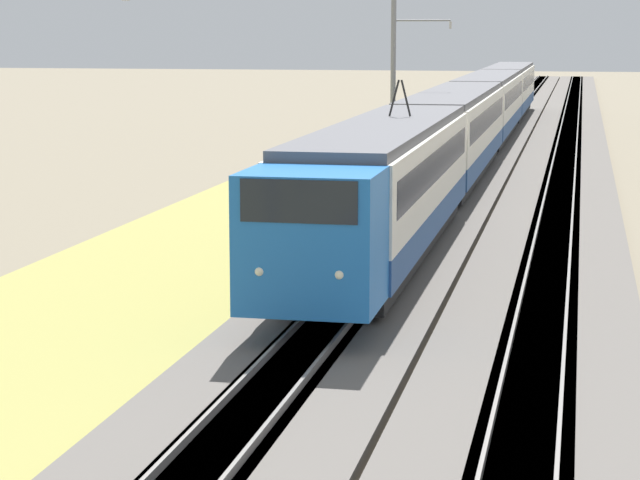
{
  "coord_description": "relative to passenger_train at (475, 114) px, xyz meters",
  "views": [
    {
      "loc": [
        -6.39,
        -5.23,
        6.57
      ],
      "look_at": [
        18.64,
        0.0,
        2.26
      ],
      "focal_mm": 70.0,
      "sensor_mm": 36.0,
      "label": 1
    }
  ],
  "objects": [
    {
      "name": "ballast_adjacent",
      "position": [
        -6.81,
        -4.54,
        -2.26
      ],
      "size": [
        240.0,
        4.4,
        0.3
      ],
      "color": "#605B56",
      "rests_on": "ground"
    },
    {
      "name": "catenary_mast_mid",
      "position": [
        -10.39,
        2.57,
        1.67
      ],
      "size": [
        0.22,
        2.56,
        7.88
      ],
      "color": "slate",
      "rests_on": "ground"
    },
    {
      "name": "ballast_main",
      "position": [
        -6.81,
        0.0,
        -2.26
      ],
      "size": [
        240.0,
        4.4,
        0.3
      ],
      "color": "#605B56",
      "rests_on": "ground"
    },
    {
      "name": "grass_verge",
      "position": [
        -6.81,
        5.56,
        -2.35
      ],
      "size": [
        240.0,
        8.26,
        0.12
      ],
      "color": "#99934C",
      "rests_on": "ground"
    },
    {
      "name": "track_main",
      "position": [
        -6.81,
        0.0,
        -2.25
      ],
      "size": [
        240.0,
        1.57,
        0.45
      ],
      "color": "#4C4238",
      "rests_on": "ground"
    },
    {
      "name": "track_adjacent",
      "position": [
        -6.81,
        -4.54,
        -2.25
      ],
      "size": [
        240.0,
        1.57,
        0.45
      ],
      "color": "#4C4238",
      "rests_on": "ground"
    },
    {
      "name": "passenger_train",
      "position": [
        0.0,
        0.0,
        0.0
      ],
      "size": [
        79.78,
        2.91,
        5.14
      ],
      "rotation": [
        0.0,
        0.0,
        3.14
      ],
      "color": "blue",
      "rests_on": "ground"
    }
  ]
}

